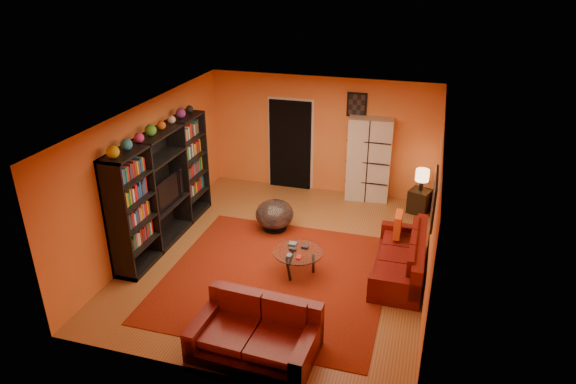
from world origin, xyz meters
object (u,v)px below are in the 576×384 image
(tv, at_px, (164,191))
(bowl_chair, at_px, (275,214))
(coffee_table, at_px, (298,254))
(storage_cabinet, at_px, (369,160))
(side_table, at_px, (419,201))
(entertainment_unit, at_px, (163,187))
(loveseat, at_px, (257,332))
(sofa, at_px, (404,259))
(table_lamp, at_px, (422,176))

(tv, relative_size, bowl_chair, 1.33)
(tv, distance_m, coffee_table, 2.75)
(storage_cabinet, xyz_separation_m, side_table, (1.15, -0.36, -0.67))
(bowl_chair, height_order, side_table, bowl_chair)
(coffee_table, xyz_separation_m, side_table, (1.83, 2.92, -0.13))
(entertainment_unit, distance_m, tv, 0.09)
(storage_cabinet, bearing_deg, tv, -144.49)
(entertainment_unit, distance_m, loveseat, 3.67)
(bowl_chair, bearing_deg, coffee_table, -58.24)
(tv, height_order, storage_cabinet, storage_cabinet)
(entertainment_unit, relative_size, side_table, 6.00)
(entertainment_unit, xyz_separation_m, tv, (0.05, -0.06, -0.04))
(entertainment_unit, distance_m, sofa, 4.47)
(loveseat, bearing_deg, tv, 51.18)
(loveseat, bearing_deg, table_lamp, -17.82)
(side_table, xyz_separation_m, table_lamp, (0.00, 0.00, 0.57))
(loveseat, xyz_separation_m, storage_cabinet, (0.72, 5.21, 0.64))
(sofa, bearing_deg, tv, -179.46)
(loveseat, bearing_deg, side_table, -17.82)
(coffee_table, relative_size, bowl_chair, 1.12)
(side_table, bearing_deg, storage_cabinet, 162.68)
(entertainment_unit, relative_size, loveseat, 1.76)
(table_lamp, bearing_deg, side_table, -90.00)
(loveseat, relative_size, bowl_chair, 2.28)
(entertainment_unit, xyz_separation_m, side_table, (4.53, 2.44, -0.80))
(side_table, bearing_deg, entertainment_unit, -151.65)
(entertainment_unit, xyz_separation_m, coffee_table, (2.70, -0.48, -0.67))
(tv, distance_m, table_lamp, 5.13)
(storage_cabinet, bearing_deg, loveseat, -103.11)
(tv, height_order, loveseat, tv)
(bowl_chair, xyz_separation_m, table_lamp, (2.67, 1.56, 0.50))
(loveseat, bearing_deg, bowl_chair, 16.89)
(storage_cabinet, distance_m, bowl_chair, 2.52)
(tv, relative_size, table_lamp, 2.16)
(coffee_table, bearing_deg, storage_cabinet, 78.32)
(sofa, distance_m, loveseat, 2.98)
(coffee_table, bearing_deg, loveseat, -91.36)
(loveseat, xyz_separation_m, bowl_chair, (-0.80, 3.30, 0.04))
(tv, relative_size, coffee_table, 1.18)
(coffee_table, bearing_deg, tv, 171.05)
(storage_cabinet, distance_m, table_lamp, 1.21)
(coffee_table, distance_m, side_table, 3.45)
(tv, relative_size, loveseat, 0.58)
(sofa, bearing_deg, bowl_chair, 160.61)
(sofa, distance_m, bowl_chair, 2.70)
(side_table, bearing_deg, coffee_table, -122.07)
(tv, distance_m, loveseat, 3.58)
(storage_cabinet, xyz_separation_m, bowl_chair, (-1.52, -1.92, -0.59))
(tv, distance_m, bowl_chair, 2.15)
(bowl_chair, bearing_deg, sofa, -19.20)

